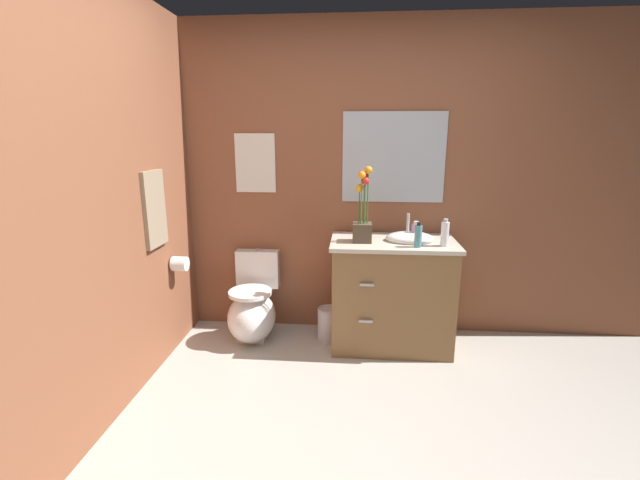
{
  "coord_description": "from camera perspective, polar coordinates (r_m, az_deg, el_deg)",
  "views": [
    {
      "loc": [
        -0.03,
        -1.77,
        1.63
      ],
      "look_at": [
        -0.29,
        1.35,
        0.86
      ],
      "focal_mm": 24.11,
      "sensor_mm": 36.0,
      "label": 1
    }
  ],
  "objects": [
    {
      "name": "soap_bottle",
      "position": [
        3.28,
        12.59,
        1.01
      ],
      "size": [
        0.07,
        0.07,
        0.15
      ],
      "color": "#B28CBF",
      "rests_on": "vanity_cabinet"
    },
    {
      "name": "wall_left",
      "position": [
        2.7,
        -26.72,
        4.32
      ],
      "size": [
        0.05,
        4.76,
        2.5
      ],
      "primitive_type": "cube",
      "color": "brown",
      "rests_on": "ground_plane"
    },
    {
      "name": "wall_poster",
      "position": [
        3.56,
        -8.59,
        10.05
      ],
      "size": [
        0.33,
        0.01,
        0.47
      ],
      "primitive_type": "cube",
      "color": "silver"
    },
    {
      "name": "toilet_paper_roll",
      "position": [
        3.41,
        -18.11,
        -3.02
      ],
      "size": [
        0.11,
        0.11,
        0.11
      ],
      "primitive_type": "cylinder",
      "rotation": [
        0.0,
        1.57,
        0.0
      ],
      "color": "white"
    },
    {
      "name": "toilet",
      "position": [
        3.58,
        -8.89,
        -9.11
      ],
      "size": [
        0.38,
        0.59,
        0.69
      ],
      "color": "white",
      "rests_on": "ground_plane"
    },
    {
      "name": "lotion_bottle",
      "position": [
        3.1,
        12.91,
        0.55
      ],
      "size": [
        0.05,
        0.05,
        0.18
      ],
      "color": "teal",
      "rests_on": "vanity_cabinet"
    },
    {
      "name": "hanging_towel",
      "position": [
        3.14,
        -21.12,
        3.86
      ],
      "size": [
        0.03,
        0.28,
        0.52
      ],
      "primitive_type": "cube",
      "color": "gray"
    },
    {
      "name": "trash_bin",
      "position": [
        3.54,
        1.17,
        -11.06
      ],
      "size": [
        0.18,
        0.18,
        0.27
      ],
      "color": "#B7B7BC",
      "rests_on": "ground_plane"
    },
    {
      "name": "vanity_cabinet",
      "position": [
        3.4,
        9.5,
        -6.86
      ],
      "size": [
        0.94,
        0.56,
        1.03
      ],
      "color": "brown",
      "rests_on": "ground_plane"
    },
    {
      "name": "flower_vase",
      "position": [
        3.18,
        5.67,
        3.07
      ],
      "size": [
        0.14,
        0.14,
        0.56
      ],
      "color": "#4C3D2D",
      "rests_on": "vanity_cabinet"
    },
    {
      "name": "wall_mirror",
      "position": [
        3.48,
        9.74,
        10.73
      ],
      "size": [
        0.8,
        0.01,
        0.7
      ],
      "primitive_type": "cube",
      "color": "#B2BCC6"
    },
    {
      "name": "wall_back",
      "position": [
        3.52,
        8.61,
        7.54
      ],
      "size": [
        4.4,
        0.05,
        2.5
      ],
      "primitive_type": "cube",
      "color": "brown",
      "rests_on": "ground_plane"
    },
    {
      "name": "ground_plane",
      "position": [
        2.41,
        4.91,
        -28.85
      ],
      "size": [
        9.43,
        9.43,
        0.0
      ],
      "primitive_type": "plane",
      "color": "#B2ADA3"
    },
    {
      "name": "hand_wash_bottle",
      "position": [
        3.18,
        16.24,
        0.82
      ],
      "size": [
        0.06,
        0.06,
        0.2
      ],
      "color": "white",
      "rests_on": "vanity_cabinet"
    }
  ]
}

